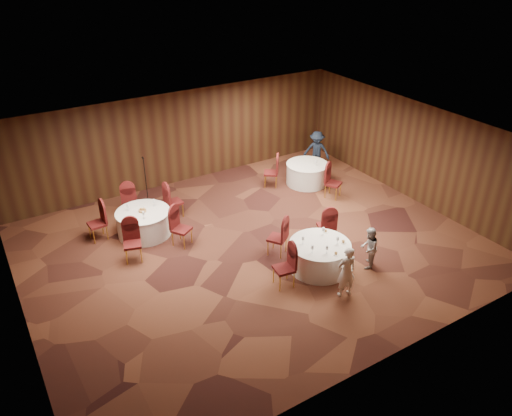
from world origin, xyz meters
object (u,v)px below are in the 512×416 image
table_main (319,256)px  man_c (317,151)px  table_left (144,223)px  woman_b (369,248)px  woman_a (346,272)px  mic_stand (147,193)px  table_right (307,173)px

table_main → man_c: bearing=53.5°
table_left → woman_b: bearing=-46.2°
woman_a → man_c: (3.87, 6.22, 0.06)m
mic_stand → man_c: size_ratio=1.17×
table_main → man_c: man_c is taller
table_main → man_c: size_ratio=1.07×
table_left → woman_a: (3.15, -5.20, 0.31)m
table_main → mic_stand: mic_stand is taller
woman_a → table_left: bearing=-49.8°
woman_a → table_main: bearing=-88.4°
table_right → table_main: bearing=-122.8°
table_left → man_c: (7.02, 1.01, 0.37)m
table_main → table_left: size_ratio=1.02×
table_left → table_right: bearing=2.4°
table_right → mic_stand: mic_stand is taller
woman_b → woman_a: bearing=-13.4°
mic_stand → woman_b: 7.13m
table_right → man_c: size_ratio=0.98×
man_c → woman_b: bearing=-66.0°
woman_b → man_c: bearing=-153.0°
table_right → woman_a: woman_a is taller
mic_stand → woman_a: mic_stand is taller
table_main → woman_b: size_ratio=1.38×
mic_stand → man_c: (6.36, -0.43, 0.23)m
table_main → table_right: bearing=57.2°
woman_b → man_c: (2.59, 5.63, 0.17)m
table_right → mic_stand: (-5.38, 1.19, 0.14)m
table_left → woman_b: woman_b is taller
woman_a → woman_b: size_ratio=1.18×
table_main → man_c: 6.24m
table_left → woman_a: bearing=-58.8°
mic_stand → man_c: mic_stand is taller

